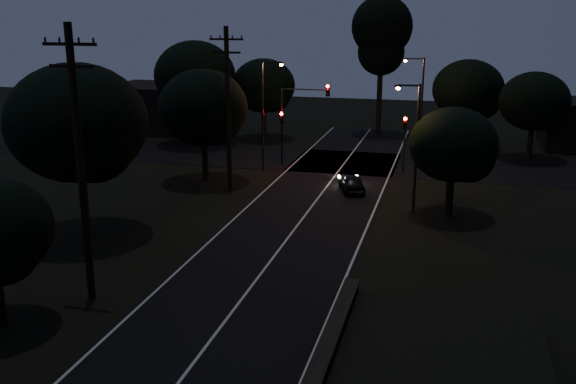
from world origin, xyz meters
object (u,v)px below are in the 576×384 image
Objects in this scene: utility_pole_far at (228,107)px; signal_right at (405,134)px; signal_mast at (304,109)px; car at (352,183)px; signal_left at (282,128)px; streetlight_a at (265,108)px; tall_pine at (382,35)px; utility_pole_mid at (80,162)px; streetlight_b at (419,102)px; streetlight_c at (414,140)px.

utility_pole_far is 2.56× the size of signal_right.
signal_mast reaches higher than car.
streetlight_a is (-0.71, -1.99, 1.80)m from signal_left.
tall_pine is at bearing 75.38° from signal_mast.
streetlight_a is at bearing -110.36° from tall_pine.
signal_left is at bearing -62.80° from car.
utility_pole_mid is at bearing -91.73° from streetlight_a.
utility_pole_far is at bearing -143.00° from signal_right.
tall_pine is 3.13× the size of signal_left.
utility_pole_mid is at bearing -111.30° from streetlight_b.
car is (-4.04, 3.77, -3.77)m from streetlight_c.
streetlight_a is at bearing -49.39° from car.
car is at bearing 12.80° from utility_pole_far.
streetlight_a reaches higher than signal_mast.
signal_right is at bearing 67.01° from utility_pole_mid.
utility_pole_far is 6.10m from streetlight_a.
signal_left is (1.40, 24.99, -2.90)m from utility_pole_mid.
streetlight_b is at bearing 22.05° from signal_left.
streetlight_b is at bearing 68.70° from utility_pole_mid.
utility_pole_far is 24.33m from tall_pine.
tall_pine is at bearing 111.38° from streetlight_b.
streetlight_c is (8.74, -9.99, 0.01)m from signal_mast.
signal_right is 10.18m from streetlight_c.
utility_pole_mid is 25.22m from signal_mast.
utility_pole_mid is 0.86× the size of tall_pine.
signal_mast reaches higher than signal_left.
utility_pole_mid is 23.04m from streetlight_a.
tall_pine is at bearing 100.93° from streetlight_c.
signal_right is at bearing 11.34° from streetlight_a.
streetlight_c is 2.20× the size of car.
utility_pole_far is 8.64m from signal_mast.
streetlight_b is at bearing 80.00° from signal_right.
streetlight_a reaches higher than car.
utility_pole_far is at bearing -5.81° from car.
streetlight_a is (-6.31, -17.00, -4.61)m from tall_pine.
signal_left is (1.40, 7.99, -2.65)m from utility_pole_far.
streetlight_b is at bearing 92.14° from streetlight_c.
streetlight_c is (4.83, -25.00, -4.89)m from tall_pine.
signal_left reaches higher than car.
utility_pole_far is 9.38m from car.
car is (4.71, -6.22, -3.76)m from signal_mast.
utility_pole_far is 13.53m from signal_right.
tall_pine is at bearing -106.47° from car.
car is (-3.51, -10.23, -4.05)m from streetlight_b.
tall_pine is 1.60× the size of streetlight_a.
utility_pole_mid is 19.15m from streetlight_c.
tall_pine is 1.71× the size of streetlight_c.
signal_right is 0.55× the size of streetlight_c.
signal_right is 0.51× the size of streetlight_a.
signal_left and signal_right have the same top height.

